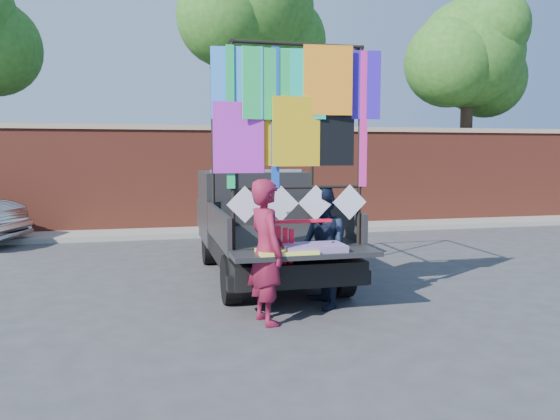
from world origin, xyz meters
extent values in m
plane|color=#38383A|center=(0.00, 0.00, 0.00)|extent=(90.00, 90.00, 0.00)
cube|color=brown|center=(0.00, 7.00, 1.25)|extent=(30.00, 0.35, 2.50)
cube|color=tan|center=(0.00, 7.00, 2.55)|extent=(30.00, 0.45, 0.12)
cube|color=gray|center=(0.00, 6.30, 0.06)|extent=(30.00, 1.20, 0.12)
cylinder|color=#38281C|center=(1.00, 8.20, 2.73)|extent=(0.36, 0.36, 5.46)
sphere|color=#2A5919|center=(1.00, 8.20, 5.85)|extent=(3.20, 3.20, 3.20)
sphere|color=#2A5919|center=(1.90, 8.60, 5.07)|extent=(2.40, 2.40, 2.40)
sphere|color=#2A5919|center=(0.20, 7.90, 5.46)|extent=(2.60, 2.60, 2.60)
cylinder|color=#38281C|center=(7.50, 8.20, 2.27)|extent=(0.36, 0.36, 4.55)
sphere|color=#2A5919|center=(7.50, 8.20, 4.88)|extent=(3.20, 3.20, 3.20)
sphere|color=#2A5919|center=(8.40, 8.60, 4.23)|extent=(2.40, 2.40, 2.40)
sphere|color=#2A5919|center=(6.70, 7.90, 4.55)|extent=(2.60, 2.60, 2.60)
sphere|color=#2A5919|center=(7.80, 7.60, 5.52)|extent=(2.20, 2.20, 2.20)
cylinder|color=black|center=(-0.87, 2.76, 0.32)|extent=(0.21, 0.64, 0.64)
cylinder|color=black|center=(-0.87, 0.16, 0.32)|extent=(0.21, 0.64, 0.64)
cylinder|color=black|center=(0.64, 2.76, 0.32)|extent=(0.21, 0.64, 0.64)
cylinder|color=black|center=(0.64, 0.16, 0.32)|extent=(0.21, 0.64, 0.64)
cube|color=black|center=(-0.11, 1.41, 0.48)|extent=(1.64, 4.05, 0.29)
cube|color=black|center=(-0.11, 0.69, 0.75)|extent=(1.73, 2.22, 0.10)
cube|color=black|center=(-0.96, 0.69, 0.96)|extent=(0.06, 2.22, 0.43)
cube|color=black|center=(0.73, 0.69, 0.96)|extent=(0.06, 2.22, 0.43)
cube|color=black|center=(-0.11, 1.78, 0.96)|extent=(1.73, 0.06, 0.43)
cube|color=black|center=(-0.11, 2.71, 1.01)|extent=(1.73, 1.54, 1.20)
cube|color=#8C9EAD|center=(-0.11, 2.28, 1.40)|extent=(1.54, 0.06, 0.53)
cube|color=#8C9EAD|center=(-0.11, 3.44, 1.20)|extent=(1.54, 0.10, 0.67)
cube|color=black|center=(-0.11, 3.77, 0.77)|extent=(1.69, 0.87, 0.53)
cube|color=black|center=(-0.11, -0.66, 0.77)|extent=(1.73, 0.53, 0.06)
cube|color=black|center=(-0.11, -0.44, 0.40)|extent=(1.78, 0.14, 0.17)
cylinder|color=black|center=(-0.90, -0.32, 2.00)|extent=(0.05, 0.05, 2.41)
cylinder|color=black|center=(-0.90, 1.70, 2.00)|extent=(0.05, 0.05, 2.41)
cylinder|color=black|center=(0.68, -0.32, 2.00)|extent=(0.05, 0.05, 2.41)
cylinder|color=black|center=(0.68, 1.70, 2.00)|extent=(0.05, 0.05, 2.41)
cylinder|color=black|center=(-0.11, -0.32, 3.21)|extent=(1.64, 0.04, 0.04)
cylinder|color=black|center=(-0.11, 1.70, 3.21)|extent=(1.64, 0.04, 0.04)
cylinder|color=black|center=(-0.90, 0.69, 3.21)|extent=(0.04, 2.07, 0.04)
cylinder|color=black|center=(0.68, 0.69, 3.21)|extent=(0.04, 2.07, 0.04)
cylinder|color=black|center=(-0.11, -0.32, 1.52)|extent=(1.64, 0.04, 0.04)
cube|color=#3284ED|center=(-0.84, -0.34, 2.78)|extent=(0.60, 0.01, 0.82)
cube|color=#2AF16A|center=(-0.48, -0.38, 2.78)|extent=(0.60, 0.01, 0.82)
cube|color=#0DC3A1|center=(-0.11, -0.34, 2.78)|extent=(0.60, 0.01, 0.82)
cube|color=orange|center=(0.25, -0.38, 2.78)|extent=(0.60, 0.01, 0.82)
cube|color=#3416CE|center=(0.61, -0.34, 2.78)|extent=(0.60, 0.01, 0.82)
cube|color=#C92BDA|center=(-0.84, -0.38, 2.15)|extent=(0.60, 0.01, 0.82)
cube|color=gold|center=(-0.48, -0.34, 2.15)|extent=(0.60, 0.01, 0.82)
cube|color=yellow|center=(-0.11, -0.38, 2.15)|extent=(0.60, 0.01, 0.82)
cube|color=black|center=(0.25, -0.34, 2.15)|extent=(0.60, 0.01, 0.82)
cube|color=#18C35D|center=(-0.93, -0.36, 2.34)|extent=(0.10, 0.01, 1.64)
cube|color=#F1289A|center=(0.70, -0.36, 2.34)|extent=(0.10, 0.01, 1.64)
cube|color=blue|center=(-0.40, -0.36, 2.34)|extent=(0.10, 0.01, 1.64)
cube|color=white|center=(-0.77, -0.35, 1.33)|extent=(0.44, 0.01, 0.44)
cube|color=white|center=(-0.33, -0.35, 1.33)|extent=(0.44, 0.01, 0.44)
cube|color=white|center=(0.10, -0.35, 1.33)|extent=(0.44, 0.01, 0.44)
cube|color=white|center=(0.54, -0.35, 1.33)|extent=(0.44, 0.01, 0.44)
cube|color=#D72F5A|center=(-0.02, -0.66, 0.84)|extent=(0.72, 0.43, 0.08)
cube|color=#F5FE50|center=(-0.36, -0.73, 0.82)|extent=(0.67, 0.39, 0.04)
imported|color=maroon|center=(-0.59, -0.71, 0.82)|extent=(0.51, 0.67, 1.65)
imported|color=#131C30|center=(0.21, -0.27, 0.76)|extent=(0.60, 0.76, 1.53)
cube|color=red|center=(-0.19, -0.49, 1.13)|extent=(0.89, 0.07, 0.04)
cube|color=red|center=(-0.47, -0.51, 0.85)|extent=(0.06, 0.02, 0.51)
cube|color=red|center=(-0.40, -0.51, 0.83)|extent=(0.06, 0.02, 0.51)
cube|color=red|center=(-0.32, -0.51, 0.81)|extent=(0.06, 0.02, 0.51)
cube|color=red|center=(-0.25, -0.51, 0.79)|extent=(0.06, 0.02, 0.51)
camera|label=1|loc=(-1.86, -6.67, 1.94)|focal=35.00mm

